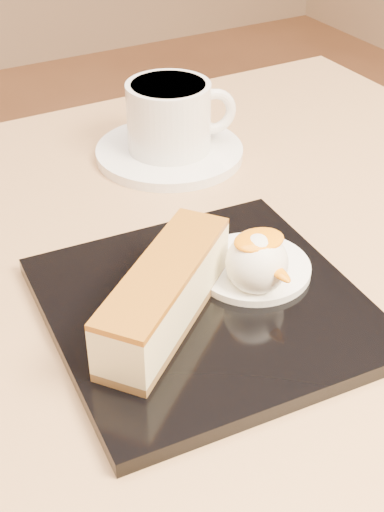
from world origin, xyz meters
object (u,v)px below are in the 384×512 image
table (215,447)px  cheesecake (165,294)px  dessert_plate (205,308)px  ice_cream_scoop (257,263)px  saucer (169,152)px  coffee_cup (171,115)px

table → cheesecake: 0.20m
table → dessert_plate: size_ratio=3.64×
ice_cream_scoop → saucer: (0.05, 0.24, -0.03)m
table → dessert_plate: bearing=-179.7°
ice_cream_scoop → cheesecake: bearing=180.0°
dessert_plate → ice_cream_scoop: ice_cream_scoop is taller
saucer → coffee_cup: (0.00, -0.00, 0.04)m
dessert_plate → cheesecake: size_ratio=1.59×
coffee_cup → table: bearing=-95.9°
cheesecake → dessert_plate: bearing=-30.6°
coffee_cup → cheesecake: bearing=-104.9°
table → dessert_plate: 0.16m
coffee_cup → ice_cream_scoop: bearing=-89.4°
saucer → ice_cream_scoop: bearing=-102.4°
dessert_plate → ice_cream_scoop: 0.05m
cheesecake → coffee_cup: bearing=22.9°
table → ice_cream_scoop: ice_cream_scoop is taller
cheesecake → coffee_cup: (0.13, 0.24, 0.01)m
dessert_plate → cheesecake: 0.05m
saucer → coffee_cup: 0.04m
table → cheesecake: bearing=-173.9°
ice_cream_scoop → saucer: ice_cream_scoop is taller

